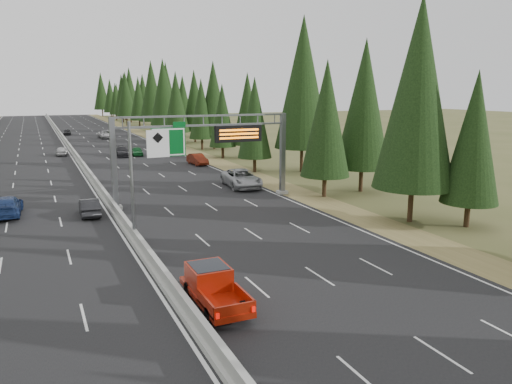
% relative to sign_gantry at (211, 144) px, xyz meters
% --- Properties ---
extents(road, '(32.00, 260.00, 0.08)m').
position_rel_sign_gantry_xyz_m(road, '(-8.92, 45.12, -5.23)').
color(road, black).
rests_on(road, ground).
extents(shoulder_right, '(3.60, 260.00, 0.06)m').
position_rel_sign_gantry_xyz_m(shoulder_right, '(8.88, 45.12, -5.24)').
color(shoulder_right, olive).
rests_on(shoulder_right, ground).
extents(median_barrier, '(0.70, 260.00, 0.85)m').
position_rel_sign_gantry_xyz_m(median_barrier, '(-8.92, 45.12, -4.85)').
color(median_barrier, '#959690').
rests_on(median_barrier, road).
extents(sign_gantry, '(16.75, 0.98, 7.80)m').
position_rel_sign_gantry_xyz_m(sign_gantry, '(0.00, 0.00, 0.00)').
color(sign_gantry, slate).
rests_on(sign_gantry, road).
extents(hov_sign_pole, '(2.80, 0.50, 8.00)m').
position_rel_sign_gantry_xyz_m(hov_sign_pole, '(-8.33, -9.92, -0.54)').
color(hov_sign_pole, slate).
rests_on(hov_sign_pole, road).
extents(tree_row_right, '(11.72, 244.14, 18.86)m').
position_rel_sign_gantry_xyz_m(tree_row_right, '(13.26, 39.92, 3.52)').
color(tree_row_right, black).
rests_on(tree_row_right, ground).
extents(silver_minivan, '(3.55, 6.80, 1.83)m').
position_rel_sign_gantry_xyz_m(silver_minivan, '(4.97, 4.95, -4.28)').
color(silver_minivan, '#A6A7AA').
rests_on(silver_minivan, road).
extents(red_pickup, '(1.91, 5.35, 1.74)m').
position_rel_sign_gantry_xyz_m(red_pickup, '(-7.42, -21.27, -4.22)').
color(red_pickup, black).
rests_on(red_pickup, road).
extents(car_ahead_green, '(1.96, 4.06, 1.34)m').
position_rel_sign_gantry_xyz_m(car_ahead_green, '(-0.04, 35.01, -4.52)').
color(car_ahead_green, '#155F27').
rests_on(car_ahead_green, road).
extents(car_ahead_dkred, '(1.91, 4.59, 1.48)m').
position_rel_sign_gantry_xyz_m(car_ahead_dkred, '(5.58, 22.06, -4.45)').
color(car_ahead_dkred, '#601C0D').
rests_on(car_ahead_dkred, road).
extents(car_ahead_dkgrey, '(2.51, 5.26, 1.48)m').
position_rel_sign_gantry_xyz_m(car_ahead_dkgrey, '(-2.40, 35.10, -4.45)').
color(car_ahead_dkgrey, black).
rests_on(car_ahead_dkgrey, road).
extents(car_ahead_white, '(2.91, 5.79, 1.57)m').
position_rel_sign_gantry_xyz_m(car_ahead_white, '(-0.52, 66.11, -4.40)').
color(car_ahead_white, '#B4B4B4').
rests_on(car_ahead_white, road).
extents(car_ahead_far, '(1.89, 3.92, 1.29)m').
position_rel_sign_gantry_xyz_m(car_ahead_far, '(-7.42, 77.86, -4.54)').
color(car_ahead_far, black).
rests_on(car_ahead_far, road).
extents(car_onc_near, '(1.59, 4.27, 1.39)m').
position_rel_sign_gantry_xyz_m(car_onc_near, '(-10.87, -1.20, -4.49)').
color(car_onc_near, black).
rests_on(car_onc_near, road).
extents(car_onc_blue, '(2.56, 5.67, 1.61)m').
position_rel_sign_gantry_xyz_m(car_onc_blue, '(-17.01, 1.38, -4.38)').
color(car_onc_blue, navy).
rests_on(car_onc_blue, road).
extents(car_onc_white, '(1.97, 4.13, 1.36)m').
position_rel_sign_gantry_xyz_m(car_onc_white, '(-10.66, 40.19, -4.51)').
color(car_onc_white, '#B4B4B4').
rests_on(car_onc_white, road).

